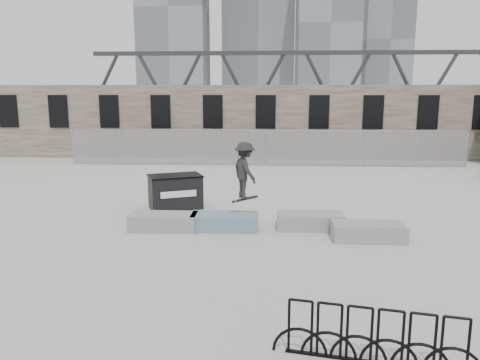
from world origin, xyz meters
name	(u,v)px	position (x,y,z in m)	size (l,w,h in m)	color
ground	(263,230)	(0.00, 0.00, 0.00)	(120.00, 120.00, 0.00)	#BAB9B4
stone_wall	(266,121)	(0.00, 16.24, 2.26)	(36.00, 2.58, 4.50)	brown
chainlink_fence	(265,147)	(0.00, 12.50, 1.04)	(22.06, 0.06, 2.02)	gray
planter_far_left	(164,221)	(-3.01, -0.05, 0.26)	(2.00, 0.90, 0.48)	gray
planter_center_left	(225,221)	(-1.17, 0.04, 0.26)	(2.00, 0.90, 0.48)	#2E688C
planter_center_right	(310,220)	(1.42, 0.27, 0.26)	(2.00, 0.90, 0.48)	gray
planter_offset	(368,231)	(2.94, -0.74, 0.26)	(2.00, 0.90, 0.48)	gray
dumpster	(175,191)	(-3.15, 2.57, 0.61)	(2.11, 1.73, 1.20)	black
bike_rack	(375,337)	(1.73, -6.90, 0.44)	(3.09, 0.66, 0.90)	black
skyline_towers	(263,14)	(-1.01, 93.81, 20.79)	(58.00, 28.00, 48.00)	slate
truss_bridge	(337,92)	(10.00, 55.00, 4.13)	(70.00, 3.00, 9.80)	#2D3033
skateboarder	(245,170)	(-0.57, 0.24, 1.78)	(1.10, 1.27, 1.84)	#232325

